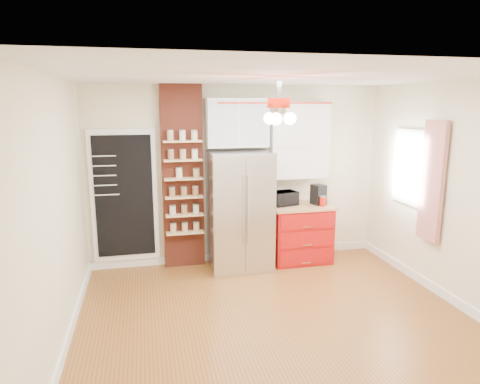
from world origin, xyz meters
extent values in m
plane|color=brown|center=(0.00, 0.00, 0.00)|extent=(4.50, 4.50, 0.00)
plane|color=white|center=(0.00, 0.00, 2.70)|extent=(4.50, 4.50, 0.00)
cube|color=#EEE8BF|center=(0.00, 2.00, 1.35)|extent=(4.50, 0.02, 2.70)
cube|color=#EEE8BF|center=(0.00, -2.00, 1.35)|extent=(4.50, 0.02, 2.70)
cube|color=#EEE8BF|center=(-2.25, 0.00, 1.35)|extent=(0.02, 4.00, 2.70)
cube|color=#EEE8BF|center=(2.25, 0.00, 1.35)|extent=(0.02, 4.00, 2.70)
cube|color=white|center=(-1.70, 1.97, 1.10)|extent=(0.95, 0.04, 1.95)
cube|color=black|center=(-1.70, 1.95, 1.10)|extent=(0.82, 0.02, 1.78)
cube|color=brown|center=(-0.85, 1.92, 1.35)|extent=(0.60, 0.16, 2.70)
cube|color=silver|center=(-0.05, 1.63, 0.88)|extent=(0.90, 0.70, 1.75)
cube|color=white|center=(-0.05, 1.82, 2.15)|extent=(0.90, 0.35, 0.70)
cube|color=#AF0F0E|center=(0.92, 1.68, 0.43)|extent=(0.90, 0.60, 0.86)
cube|color=tan|center=(0.92, 1.68, 0.88)|extent=(0.94, 0.64, 0.04)
cube|color=white|center=(0.92, 1.85, 1.88)|extent=(0.90, 0.30, 1.15)
cube|color=white|center=(2.23, 0.90, 1.55)|extent=(0.04, 0.75, 1.05)
cube|color=red|center=(2.18, 0.35, 1.45)|extent=(0.06, 0.40, 1.55)
cylinder|color=silver|center=(0.00, 0.00, 2.55)|extent=(0.05, 0.05, 0.20)
cylinder|color=#B71D0B|center=(0.00, 0.00, 2.43)|extent=(0.24, 0.24, 0.10)
sphere|color=white|center=(0.00, 0.00, 2.27)|extent=(0.13, 0.13, 0.13)
imported|color=black|center=(0.66, 1.72, 1.01)|extent=(0.44, 0.35, 0.21)
cube|color=black|center=(1.20, 1.66, 1.05)|extent=(0.22, 0.24, 0.30)
cylinder|color=red|center=(1.21, 1.53, 0.97)|extent=(0.12, 0.12, 0.14)
cylinder|color=#BA0A15|center=(1.29, 1.65, 0.96)|extent=(0.09, 0.09, 0.12)
cylinder|color=#F2E8B9|center=(-0.91, 1.80, 1.44)|extent=(0.11, 0.11, 0.14)
cylinder|color=#9C844F|center=(-0.67, 1.75, 1.43)|extent=(0.12, 0.12, 0.12)
camera|label=1|loc=(-1.39, -4.33, 2.43)|focal=32.00mm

